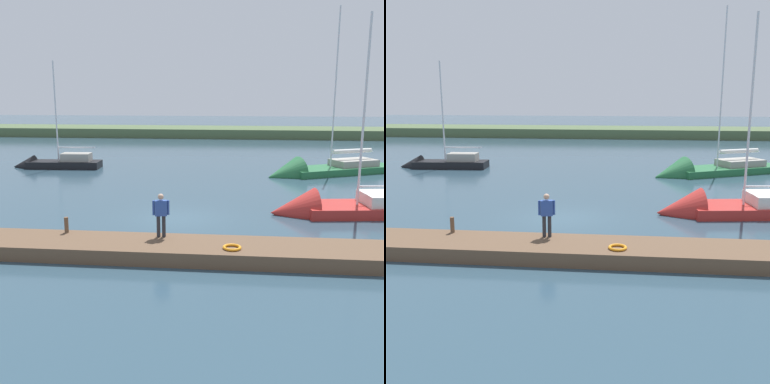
{
  "view_description": "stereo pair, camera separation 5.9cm",
  "coord_description": "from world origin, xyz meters",
  "views": [
    {
      "loc": [
        -2.87,
        21.07,
        5.89
      ],
      "look_at": [
        -0.78,
        1.0,
        1.54
      ],
      "focal_mm": 43.11,
      "sensor_mm": 36.0,
      "label": 1
    },
    {
      "loc": [
        -2.93,
        21.06,
        5.89
      ],
      "look_at": [
        -0.78,
        1.0,
        1.54
      ],
      "focal_mm": 43.11,
      "sensor_mm": 36.0,
      "label": 2
    }
  ],
  "objects": [
    {
      "name": "life_ring_buoy",
      "position": [
        -2.68,
        5.66,
        0.59
      ],
      "size": [
        0.66,
        0.66,
        0.1
      ],
      "primitive_type": "torus",
      "color": "orange",
      "rests_on": "dock_pier"
    },
    {
      "name": "far_shoreline",
      "position": [
        0.0,
        -42.88,
        0.0
      ],
      "size": [
        180.0,
        8.0,
        2.4
      ],
      "primitive_type": "cube",
      "color": "#4C603D",
      "rests_on": "ground_plane"
    },
    {
      "name": "ground_plane",
      "position": [
        0.0,
        0.0,
        0.0
      ],
      "size": [
        200.0,
        200.0,
        0.0
      ],
      "primitive_type": "plane",
      "color": "#2D4756"
    },
    {
      "name": "sailboat_far_left",
      "position": [
        12.0,
        -14.06,
        0.17
      ],
      "size": [
        7.11,
        2.21,
        9.15
      ],
      "rotation": [
        0.0,
        0.0,
        0.05
      ],
      "color": "black",
      "rests_on": "ground_plane"
    },
    {
      "name": "person_on_dock",
      "position": [
        0.02,
        4.55,
        1.5
      ],
      "size": [
        0.63,
        0.3,
        1.67
      ],
      "rotation": [
        0.0,
        0.0,
        4.9
      ],
      "color": "#28282D",
      "rests_on": "dock_pier"
    },
    {
      "name": "sailboat_near_dock",
      "position": [
        -8.0,
        -1.6,
        0.21
      ],
      "size": [
        9.2,
        3.59,
        10.59
      ],
      "rotation": [
        0.0,
        0.0,
        0.13
      ],
      "color": "#B22823",
      "rests_on": "ground_plane"
    },
    {
      "name": "mooring_post_near",
      "position": [
        3.79,
        4.4,
        0.85
      ],
      "size": [
        0.16,
        0.16,
        0.62
      ],
      "primitive_type": "cylinder",
      "color": "brown",
      "rests_on": "dock_pier"
    },
    {
      "name": "dock_pier",
      "position": [
        0.0,
        5.2,
        0.27
      ],
      "size": [
        25.29,
        2.29,
        0.54
      ],
      "primitive_type": "cube",
      "color": "brown",
      "rests_on": "ground_plane"
    },
    {
      "name": "sailboat_behind_pier",
      "position": [
        -8.64,
        -13.07,
        0.14
      ],
      "size": [
        10.56,
        6.94,
        13.09
      ],
      "rotation": [
        0.0,
        0.0,
        0.45
      ],
      "color": "#236638",
      "rests_on": "ground_plane"
    }
  ]
}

